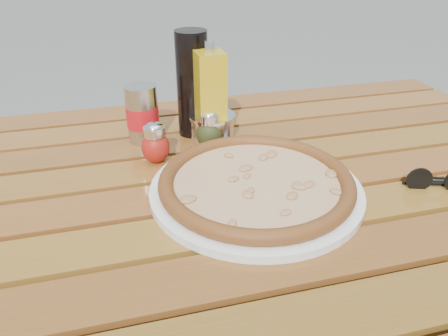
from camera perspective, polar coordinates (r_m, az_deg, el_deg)
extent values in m
cube|color=#351D0C|center=(1.52, 20.15, -4.48)|extent=(0.06, 0.06, 0.70)
cube|color=#351D0C|center=(0.79, 0.38, -5.77)|extent=(1.36, 0.86, 0.04)
cube|color=#51310E|center=(0.55, 9.27, -20.44)|extent=(1.40, 0.09, 0.03)
cube|color=#50290E|center=(0.62, 5.49, -13.59)|extent=(1.40, 0.09, 0.03)
cube|color=#5C3810|center=(0.69, 2.62, -8.07)|extent=(1.40, 0.09, 0.03)
cube|color=#592D0F|center=(0.77, 0.38, -3.64)|extent=(1.40, 0.09, 0.03)
cube|color=#5B3410|center=(0.85, -1.41, -0.05)|extent=(1.40, 0.09, 0.03)
cube|color=#552C0F|center=(0.94, -2.87, 2.88)|extent=(1.40, 0.09, 0.03)
cube|color=#5E3210|center=(1.03, -4.08, 5.31)|extent=(1.40, 0.09, 0.03)
cube|color=#572B0F|center=(1.12, -5.11, 7.34)|extent=(1.40, 0.09, 0.03)
cylinder|color=white|center=(0.75, 4.19, -2.84)|extent=(0.36, 0.36, 0.01)
cylinder|color=beige|center=(0.74, 4.22, -2.05)|extent=(0.36, 0.36, 0.01)
torus|color=black|center=(0.74, 4.23, -1.72)|extent=(0.39, 0.39, 0.03)
ellipsoid|color=red|center=(0.84, -8.93, 2.69)|extent=(0.07, 0.07, 0.06)
cylinder|color=white|center=(0.83, -9.11, 4.73)|extent=(0.05, 0.05, 0.02)
ellipsoid|color=silver|center=(0.82, -9.15, 5.30)|extent=(0.05, 0.05, 0.02)
ellipsoid|color=#373D18|center=(0.89, -1.92, 4.55)|extent=(0.06, 0.06, 0.06)
cylinder|color=silver|center=(0.88, -1.95, 6.51)|extent=(0.04, 0.04, 0.02)
ellipsoid|color=white|center=(0.87, -1.96, 7.05)|extent=(0.04, 0.04, 0.02)
cylinder|color=black|center=(0.93, -4.15, 10.86)|extent=(0.08, 0.08, 0.22)
cylinder|color=silver|center=(0.92, -10.61, 6.99)|extent=(0.09, 0.09, 0.12)
cylinder|color=red|center=(0.92, -10.58, 6.70)|extent=(0.09, 0.09, 0.04)
cube|color=#BC9814|center=(0.89, -1.78, 8.98)|extent=(0.06, 0.06, 0.19)
cylinder|color=silver|center=(0.85, -1.89, 15.59)|extent=(0.02, 0.02, 0.02)
cylinder|color=silver|center=(0.92, -1.55, 5.15)|extent=(0.11, 0.11, 0.05)
cylinder|color=silver|center=(0.91, -1.57, 6.82)|extent=(0.12, 0.12, 0.01)
sphere|color=white|center=(0.90, -1.58, 7.29)|extent=(0.02, 0.02, 0.01)
cylinder|color=black|center=(0.82, 24.16, -1.38)|extent=(0.04, 0.02, 0.04)
cube|color=black|center=(0.83, 26.27, -1.20)|extent=(0.02, 0.01, 0.00)
cube|color=black|center=(0.85, 25.13, -1.82)|extent=(0.09, 0.03, 0.00)
cube|color=black|center=(0.86, 26.24, -1.65)|extent=(0.09, 0.03, 0.00)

